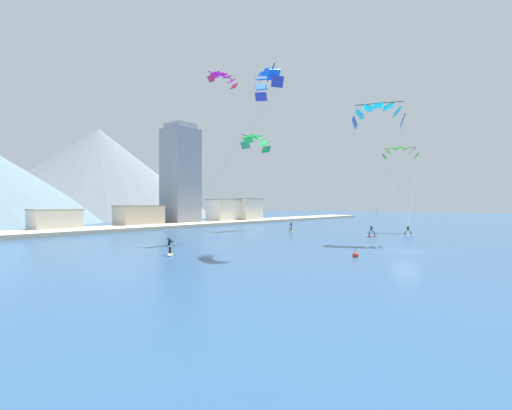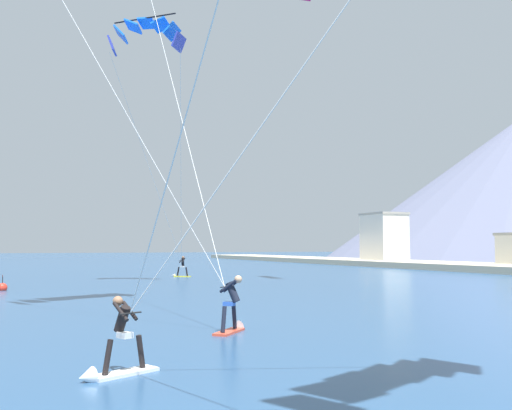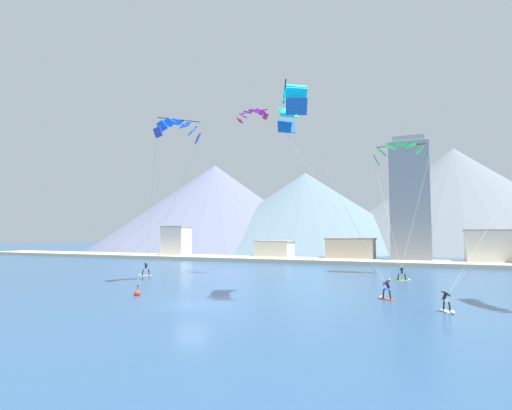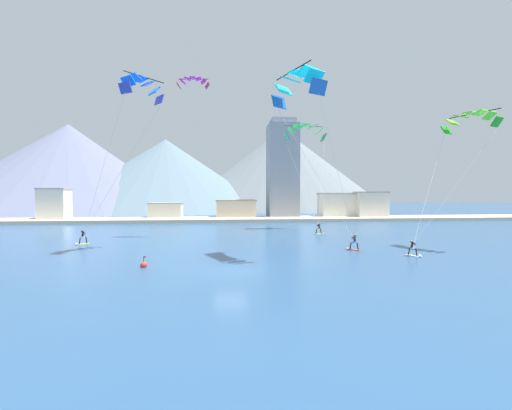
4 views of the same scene
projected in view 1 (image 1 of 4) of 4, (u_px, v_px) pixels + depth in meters
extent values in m
plane|color=navy|center=(406.00, 251.00, 34.88)|extent=(400.00, 400.00, 0.00)
cube|color=yellow|center=(291.00, 231.00, 60.35)|extent=(1.51, 0.82, 0.07)
cylinder|color=black|center=(290.00, 229.00, 59.98)|extent=(0.27, 0.19, 0.74)
cylinder|color=black|center=(291.00, 229.00, 60.71)|extent=(0.27, 0.19, 0.74)
cube|color=yellow|center=(291.00, 227.00, 60.35)|extent=(0.31, 0.36, 0.12)
cylinder|color=black|center=(291.00, 225.00, 60.30)|extent=(0.34, 0.51, 0.63)
cylinder|color=black|center=(291.00, 224.00, 60.23)|extent=(0.23, 0.54, 0.41)
cylinder|color=black|center=(291.00, 224.00, 60.45)|extent=(0.23, 0.54, 0.41)
cylinder|color=black|center=(290.00, 224.00, 60.41)|extent=(0.51, 0.17, 0.03)
sphere|color=#9E7051|center=(292.00, 223.00, 60.22)|extent=(0.23, 0.23, 0.23)
cone|color=white|center=(292.00, 231.00, 61.14)|extent=(0.39, 0.43, 0.36)
cube|color=white|center=(408.00, 236.00, 51.57)|extent=(1.00, 1.49, 0.07)
cylinder|color=black|center=(405.00, 233.00, 51.67)|extent=(0.20, 0.25, 0.69)
cylinder|color=black|center=(411.00, 233.00, 51.47)|extent=(0.20, 0.25, 0.69)
cube|color=white|center=(408.00, 231.00, 51.57)|extent=(0.35, 0.32, 0.12)
cylinder|color=black|center=(408.00, 229.00, 51.47)|extent=(0.46, 0.36, 0.58)
cylinder|color=black|center=(407.00, 228.00, 51.60)|extent=(0.48, 0.28, 0.38)
cylinder|color=black|center=(409.00, 228.00, 51.54)|extent=(0.48, 0.28, 0.38)
cylinder|color=black|center=(408.00, 228.00, 51.74)|extent=(0.25, 0.49, 0.03)
sphere|color=#9E7051|center=(408.00, 227.00, 51.32)|extent=(0.21, 0.21, 0.21)
cone|color=white|center=(414.00, 236.00, 51.35)|extent=(0.45, 0.42, 0.36)
cube|color=yellow|center=(170.00, 255.00, 31.90)|extent=(1.29, 1.37, 0.07)
cylinder|color=black|center=(170.00, 250.00, 32.29)|extent=(0.26, 0.27, 0.76)
cylinder|color=black|center=(170.00, 251.00, 31.51)|extent=(0.26, 0.27, 0.76)
cube|color=white|center=(170.00, 246.00, 31.90)|extent=(0.40, 0.39, 0.12)
cylinder|color=black|center=(169.00, 242.00, 31.89)|extent=(0.40, 0.39, 0.64)
cylinder|color=black|center=(171.00, 240.00, 32.03)|extent=(0.46, 0.43, 0.42)
cylinder|color=black|center=(170.00, 241.00, 31.78)|extent=(0.46, 0.43, 0.42)
cylinder|color=black|center=(172.00, 241.00, 31.93)|extent=(0.37, 0.41, 0.03)
sphere|color=brown|center=(169.00, 238.00, 31.88)|extent=(0.23, 0.23, 0.23)
cone|color=white|center=(169.00, 256.00, 31.04)|extent=(0.47, 0.46, 0.36)
cube|color=#E54C33|center=(372.00, 236.00, 50.72)|extent=(1.34, 1.32, 0.07)
cylinder|color=black|center=(374.00, 234.00, 50.76)|extent=(0.27, 0.27, 0.76)
cylinder|color=black|center=(369.00, 234.00, 50.68)|extent=(0.27, 0.27, 0.76)
cube|color=blue|center=(372.00, 231.00, 50.72)|extent=(0.40, 0.40, 0.12)
cylinder|color=black|center=(371.00, 228.00, 50.83)|extent=(0.48, 0.49, 0.65)
cylinder|color=black|center=(372.00, 227.00, 50.75)|extent=(0.44, 0.45, 0.42)
cylinder|color=black|center=(371.00, 227.00, 50.72)|extent=(0.44, 0.45, 0.42)
cylinder|color=black|center=(372.00, 227.00, 50.56)|extent=(0.39, 0.39, 0.03)
sphere|color=tan|center=(371.00, 226.00, 51.01)|extent=(0.23, 0.23, 0.23)
cone|color=white|center=(366.00, 236.00, 50.63)|extent=(0.47, 0.47, 0.36)
cube|color=#219B67|center=(245.00, 145.00, 62.66)|extent=(0.76, 1.96, 1.32)
cube|color=#2CDE5B|center=(248.00, 140.00, 63.28)|extent=(1.15, 1.97, 1.06)
cube|color=#2CDE5B|center=(252.00, 137.00, 64.17)|extent=(1.39, 1.98, 0.65)
cube|color=#2CDE5B|center=(256.00, 137.00, 65.20)|extent=(1.43, 1.98, 0.15)
cube|color=#2CDE5B|center=(260.00, 139.00, 66.23)|extent=(1.36, 1.98, 0.65)
cube|color=#2CDE5B|center=(264.00, 143.00, 67.10)|extent=(1.11, 1.97, 1.06)
cube|color=#219B67|center=(266.00, 149.00, 67.71)|extent=(0.71, 1.96, 1.32)
cylinder|color=black|center=(252.00, 137.00, 65.75)|extent=(6.54, 0.34, 0.10)
cylinder|color=silver|center=(267.00, 186.00, 61.44)|extent=(3.59, 7.62, 13.75)
cylinder|color=silver|center=(278.00, 186.00, 64.14)|extent=(3.35, 7.76, 13.75)
cube|color=#199F13|center=(384.00, 156.00, 61.27)|extent=(1.52, 1.16, 0.98)
cube|color=#77E821|center=(388.00, 152.00, 61.06)|extent=(1.61, 1.38, 0.77)
cube|color=#77E821|center=(394.00, 149.00, 60.80)|extent=(1.66, 1.51, 0.48)
cube|color=#77E821|center=(400.00, 148.00, 60.51)|extent=(1.67, 1.53, 0.14)
cube|color=#77E821|center=(406.00, 149.00, 60.23)|extent=(1.66, 1.52, 0.48)
cube|color=#77E821|center=(412.00, 151.00, 59.98)|extent=(1.61, 1.40, 0.77)
cube|color=#199F13|center=(416.00, 155.00, 59.79)|extent=(1.51, 1.18, 0.98)
cylinder|color=black|center=(400.00, 148.00, 61.10)|extent=(2.21, 5.12, 0.10)
cylinder|color=silver|center=(394.00, 191.00, 56.54)|extent=(7.32, 6.31, 11.71)
cylinder|color=silver|center=(413.00, 190.00, 55.73)|extent=(9.60, 0.98, 11.71)
cube|color=#303BAF|center=(261.00, 97.00, 37.26)|extent=(1.21, 1.28, 1.13)
cube|color=blue|center=(261.00, 87.00, 36.68)|extent=(1.42, 1.51, 1.03)
cube|color=blue|center=(263.00, 79.00, 35.83)|extent=(1.57, 1.61, 0.77)
cube|color=blue|center=(266.00, 73.00, 34.86)|extent=(1.65, 1.58, 0.38)
cube|color=blue|center=(269.00, 72.00, 33.92)|extent=(1.64, 1.46, 0.77)
cube|color=blue|center=(274.00, 75.00, 33.15)|extent=(1.58, 1.22, 1.03)
cube|color=#303BAF|center=(277.00, 82.00, 32.69)|extent=(1.43, 0.89, 1.13)
cylinder|color=black|center=(271.00, 73.00, 35.04)|extent=(3.44, 3.53, 0.10)
cylinder|color=silver|center=(221.00, 166.00, 34.67)|extent=(9.62, 3.03, 14.69)
cylinder|color=silver|center=(226.00, 163.00, 32.26)|extent=(6.92, 7.33, 14.69)
cube|color=blue|center=(403.00, 120.00, 42.38)|extent=(1.75, 1.08, 1.32)
cube|color=#13E8F1|center=(397.00, 112.00, 42.62)|extent=(1.93, 1.50, 1.14)
cube|color=#13E8F1|center=(388.00, 107.00, 42.92)|extent=(2.03, 1.78, 0.77)
cube|color=#13E8F1|center=(378.00, 105.00, 43.22)|extent=(2.05, 1.90, 0.27)
cube|color=#13E8F1|center=(368.00, 108.00, 43.47)|extent=(2.00, 1.89, 0.77)
cube|color=#13E8F1|center=(360.00, 114.00, 43.64)|extent=(1.85, 1.69, 1.14)
cube|color=blue|center=(354.00, 123.00, 43.68)|extent=(1.64, 1.33, 1.32)
cylinder|color=black|center=(379.00, 103.00, 42.50)|extent=(2.15, 5.38, 0.10)
cylinder|color=silver|center=(387.00, 181.00, 46.43)|extent=(5.70, 6.15, 13.28)
cylinder|color=silver|center=(363.00, 181.00, 47.11)|extent=(8.37, 0.75, 13.28)
cube|color=#C81D5B|center=(211.00, 79.00, 43.87)|extent=(0.64, 1.03, 0.74)
cube|color=#D217C7|center=(214.00, 75.00, 44.25)|extent=(0.80, 1.05, 0.58)
cube|color=#D217C7|center=(218.00, 74.00, 44.73)|extent=(0.89, 1.05, 0.37)
cube|color=#D217C7|center=(223.00, 75.00, 45.27)|extent=(0.90, 1.05, 0.12)
cube|color=#D217C7|center=(227.00, 77.00, 45.81)|extent=(0.89, 1.05, 0.37)
cube|color=#D217C7|center=(231.00, 81.00, 46.29)|extent=(0.81, 1.05, 0.58)
cube|color=#C81D5B|center=(234.00, 86.00, 46.66)|extent=(0.64, 1.03, 0.74)
cylinder|color=black|center=(221.00, 75.00, 45.58)|extent=(4.11, 0.50, 0.10)
sphere|color=red|center=(355.00, 255.00, 30.89)|extent=(0.56, 0.56, 0.56)
cylinder|color=black|center=(355.00, 250.00, 30.89)|extent=(0.04, 0.04, 0.44)
cube|color=red|center=(356.00, 248.00, 30.95)|extent=(0.18, 0.01, 0.12)
cube|color=beige|center=(140.00, 227.00, 66.01)|extent=(180.00, 10.00, 0.70)
cube|color=silver|center=(55.00, 221.00, 58.81)|extent=(7.30, 5.23, 3.72)
cube|color=#99958B|center=(55.00, 210.00, 58.81)|extent=(7.59, 5.44, 0.30)
cube|color=silver|center=(249.00, 211.00, 93.66)|extent=(7.16, 4.25, 6.21)
cube|color=#99958B|center=(249.00, 199.00, 93.66)|extent=(7.45, 4.42, 0.30)
cube|color=beige|center=(139.00, 217.00, 71.15)|extent=(9.02, 5.36, 4.30)
cube|color=gray|center=(139.00, 206.00, 71.15)|extent=(9.38, 5.58, 0.30)
cube|color=silver|center=(224.00, 212.00, 89.20)|extent=(8.02, 5.32, 5.90)
cube|color=#99958B|center=(224.00, 200.00, 89.20)|extent=(8.34, 5.53, 0.30)
cube|color=gray|center=(181.00, 177.00, 80.17)|extent=(7.00, 7.00, 22.44)
cube|color=#979DA8|center=(181.00, 127.00, 80.17)|extent=(5.60, 5.60, 1.20)
cone|color=slate|center=(98.00, 173.00, 129.88)|extent=(86.49, 86.49, 33.67)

